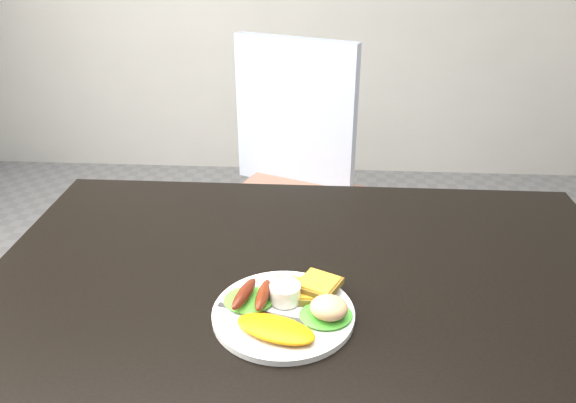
{
  "coord_description": "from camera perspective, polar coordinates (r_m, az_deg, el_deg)",
  "views": [
    {
      "loc": [
        0.01,
        -0.85,
        1.34
      ],
      "look_at": [
        -0.04,
        0.01,
        0.9
      ],
      "focal_mm": 35.0,
      "sensor_mm": 36.0,
      "label": 1
    }
  ],
  "objects": [
    {
      "name": "sausage_b",
      "position": [
        0.94,
        -2.56,
        -9.46
      ],
      "size": [
        0.03,
        0.09,
        0.02
      ],
      "primitive_type": "ellipsoid",
      "rotation": [
        0.0,
        0.0,
        -0.11
      ],
      "color": "brown",
      "rests_on": "lettuce_left"
    },
    {
      "name": "person",
      "position": [
        1.63,
        -6.35,
        2.83
      ],
      "size": [
        0.56,
        0.45,
        1.36
      ],
      "primitive_type": "imported",
      "rotation": [
        0.0,
        0.0,
        2.85
      ],
      "color": "navy",
      "rests_on": "ground"
    },
    {
      "name": "dining_table",
      "position": [
        1.04,
        2.3,
        -8.71
      ],
      "size": [
        1.2,
        0.8,
        0.04
      ],
      "primitive_type": "cube",
      "color": "black",
      "rests_on": "ground"
    },
    {
      "name": "dining_chair",
      "position": [
        1.92,
        0.35,
        -0.7
      ],
      "size": [
        0.58,
        0.58,
        0.05
      ],
      "primitive_type": "cube",
      "rotation": [
        0.0,
        0.0,
        -0.38
      ],
      "color": "#A16E59",
      "rests_on": "ground"
    },
    {
      "name": "toast_b",
      "position": [
        0.96,
        3.16,
        -8.42
      ],
      "size": [
        0.09,
        0.09,
        0.01
      ],
      "primitive_type": "cube",
      "rotation": [
        0.0,
        0.0,
        -0.45
      ],
      "color": "brown",
      "rests_on": "toast_a"
    },
    {
      "name": "potato_salad",
      "position": [
        0.91,
        4.18,
        -10.7
      ],
      "size": [
        0.07,
        0.07,
        0.03
      ],
      "primitive_type": "ellipsoid",
      "rotation": [
        0.0,
        0.0,
        -0.25
      ],
      "color": "beige",
      "rests_on": "lettuce_right"
    },
    {
      "name": "lettuce_right",
      "position": [
        0.92,
        3.87,
        -11.41
      ],
      "size": [
        0.1,
        0.09,
        0.01
      ],
      "primitive_type": "ellipsoid",
      "rotation": [
        0.0,
        0.0,
        0.22
      ],
      "color": "green",
      "rests_on": "plate"
    },
    {
      "name": "plate",
      "position": [
        0.94,
        -0.47,
        -11.32
      ],
      "size": [
        0.23,
        0.23,
        0.01
      ],
      "primitive_type": "cylinder",
      "color": "white",
      "rests_on": "dining_table"
    },
    {
      "name": "lettuce_left",
      "position": [
        0.95,
        -4.02,
        -9.92
      ],
      "size": [
        0.09,
        0.08,
        0.01
      ],
      "primitive_type": "ellipsoid",
      "rotation": [
        0.0,
        0.0,
        0.1
      ],
      "color": "green",
      "rests_on": "plate"
    },
    {
      "name": "ramekin",
      "position": [
        0.94,
        -0.29,
        -9.27
      ],
      "size": [
        0.06,
        0.06,
        0.03
      ],
      "primitive_type": "cylinder",
      "rotation": [
        0.0,
        0.0,
        0.13
      ],
      "color": "white",
      "rests_on": "plate"
    },
    {
      "name": "omelette",
      "position": [
        0.88,
        -1.27,
        -12.8
      ],
      "size": [
        0.14,
        0.1,
        0.02
      ],
      "primitive_type": "ellipsoid",
      "rotation": [
        0.0,
        0.0,
        -0.34
      ],
      "color": "#EEA510",
      "rests_on": "plate"
    },
    {
      "name": "sausage_a",
      "position": [
        0.94,
        -4.48,
        -9.32
      ],
      "size": [
        0.05,
        0.09,
        0.02
      ],
      "primitive_type": "ellipsoid",
      "rotation": [
        0.0,
        0.0,
        -0.28
      ],
      "color": "#602110",
      "rests_on": "lettuce_left"
    },
    {
      "name": "toast_a",
      "position": [
        0.97,
        0.84,
        -9.07
      ],
      "size": [
        0.07,
        0.07,
        0.01
      ],
      "primitive_type": "cube",
      "rotation": [
        0.0,
        0.0,
        -0.0
      ],
      "color": "olive",
      "rests_on": "plate"
    },
    {
      "name": "fork",
      "position": [
        0.93,
        -2.6,
        -11.36
      ],
      "size": [
        0.15,
        0.05,
        0.0
      ],
      "primitive_type": "cube",
      "rotation": [
        0.0,
        0.0,
        -0.25
      ],
      "color": "#ADAFB7",
      "rests_on": "plate"
    }
  ]
}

